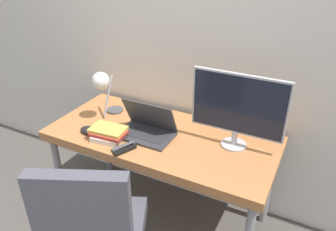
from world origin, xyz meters
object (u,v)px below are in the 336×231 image
monitor (238,107)px  book_stack (109,134)px  laptop (147,128)px  desk_lamp (103,85)px  game_controller (91,131)px

monitor → book_stack: size_ratio=2.36×
monitor → book_stack: bearing=-158.3°
laptop → desk_lamp: 0.45m
laptop → desk_lamp: bearing=169.5°
monitor → book_stack: 0.85m
laptop → book_stack: bearing=-141.5°
desk_lamp → game_controller: bearing=-79.5°
book_stack → game_controller: 0.15m
monitor → game_controller: 1.00m
monitor → desk_lamp: 0.96m
desk_lamp → game_controller: (0.04, -0.23, -0.24)m
laptop → desk_lamp: size_ratio=1.03×
desk_lamp → game_controller: desk_lamp is taller
desk_lamp → book_stack: (0.20, -0.23, -0.22)m
book_stack → game_controller: (-0.15, 0.00, -0.02)m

